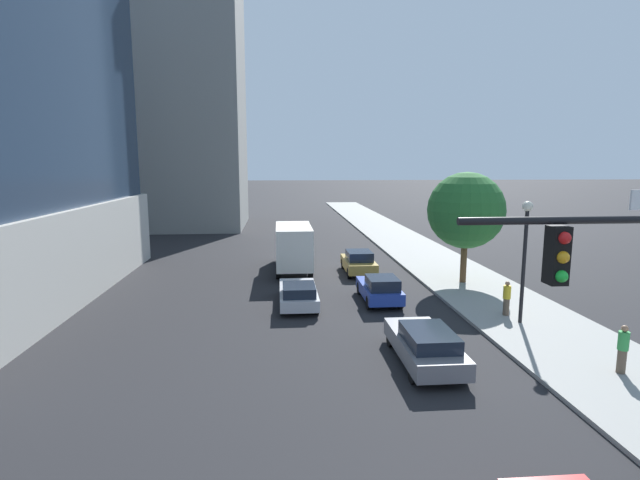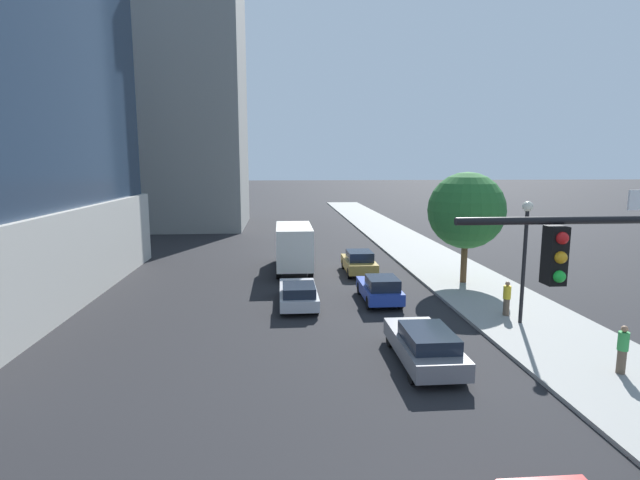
# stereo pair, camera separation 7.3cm
# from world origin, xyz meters

# --- Properties ---
(sidewalk) EXTENTS (5.39, 120.00, 0.15)m
(sidewalk) POSITION_xyz_m (8.27, 20.00, 0.07)
(sidewalk) COLOR gray
(sidewalk) RESTS_ON ground
(construction_building) EXTENTS (18.27, 14.16, 37.04)m
(construction_building) POSITION_xyz_m (-13.79, 49.61, 16.51)
(construction_building) COLOR gray
(construction_building) RESTS_ON ground
(street_lamp) EXTENTS (0.44, 0.44, 5.30)m
(street_lamp) POSITION_xyz_m (7.67, 13.51, 3.66)
(street_lamp) COLOR black
(street_lamp) RESTS_ON sidewalk
(street_tree) EXTENTS (4.38, 4.38, 6.40)m
(street_tree) POSITION_xyz_m (7.90, 20.80, 4.35)
(street_tree) COLOR brown
(street_tree) RESTS_ON sidewalk
(car_blue) EXTENTS (1.76, 4.04, 1.44)m
(car_blue) POSITION_xyz_m (2.29, 17.59, 0.71)
(car_blue) COLOR #233D9E
(car_blue) RESTS_ON ground
(car_gray) EXTENTS (1.86, 4.72, 1.39)m
(car_gray) POSITION_xyz_m (2.29, 9.86, 0.71)
(car_gray) COLOR slate
(car_gray) RESTS_ON ground
(car_silver) EXTENTS (1.83, 4.60, 1.28)m
(car_silver) POSITION_xyz_m (-1.87, 17.28, 0.63)
(car_silver) COLOR #B7B7BC
(car_silver) RESTS_ON ground
(car_gold) EXTENTS (1.83, 4.10, 1.49)m
(car_gold) POSITION_xyz_m (2.29, 24.19, 0.74)
(car_gold) COLOR #AD8938
(car_gold) RESTS_ON ground
(box_truck) EXTENTS (2.25, 7.41, 3.11)m
(box_truck) POSITION_xyz_m (-1.87, 25.31, 1.75)
(box_truck) COLOR silver
(box_truck) RESTS_ON ground
(pedestrian_yellow_shirt) EXTENTS (0.34, 0.34, 1.59)m
(pedestrian_yellow_shirt) POSITION_xyz_m (7.52, 14.55, 0.95)
(pedestrian_yellow_shirt) COLOR brown
(pedestrian_yellow_shirt) RESTS_ON sidewalk
(pedestrian_green_shirt) EXTENTS (0.34, 0.34, 1.64)m
(pedestrian_green_shirt) POSITION_xyz_m (8.45, 8.25, 0.98)
(pedestrian_green_shirt) COLOR brown
(pedestrian_green_shirt) RESTS_ON sidewalk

